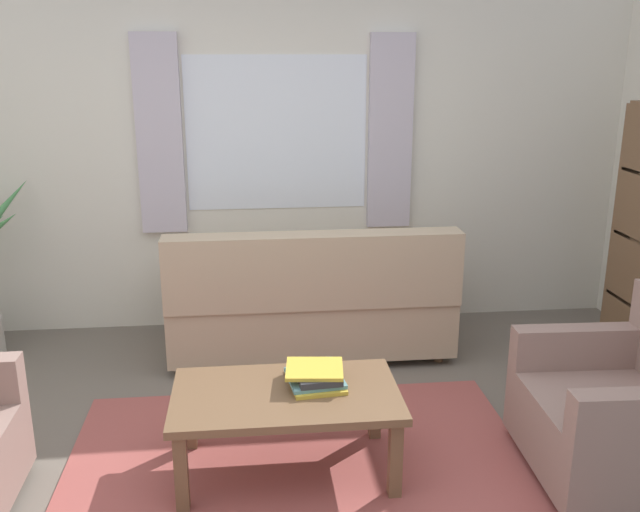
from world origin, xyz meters
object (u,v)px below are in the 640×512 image
armchair_right (629,410)px  book_stack_on_table (316,375)px  coffee_table (286,402)px  couch (311,303)px

armchair_right → book_stack_on_table: (-1.50, 0.27, 0.13)m
armchair_right → coffee_table: armchair_right is taller
book_stack_on_table → armchair_right: bearing=-10.4°
coffee_table → book_stack_on_table: book_stack_on_table is taller
book_stack_on_table → couch: bearing=85.8°
armchair_right → book_stack_on_table: 1.53m
couch → armchair_right: couch is taller
armchair_right → coffee_table: (-1.65, 0.20, 0.03)m
couch → armchair_right: (1.40, -1.61, -0.01)m
armchair_right → book_stack_on_table: size_ratio=2.55×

